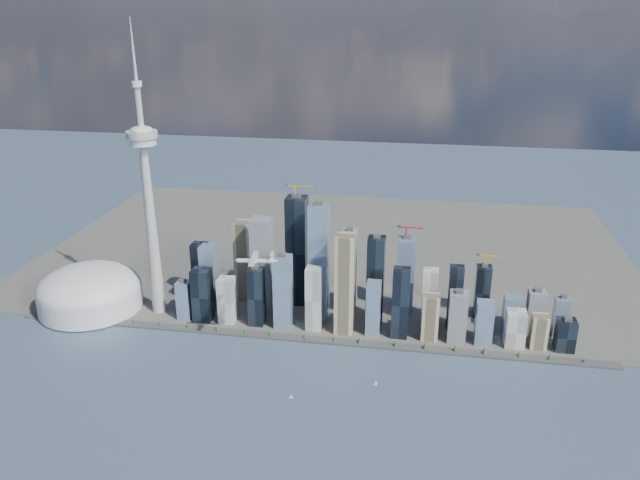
% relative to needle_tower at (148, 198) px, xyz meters
% --- Properties ---
extents(ground, '(4000.00, 4000.00, 0.00)m').
position_rel_needle_tower_xyz_m(ground, '(300.00, -310.00, -235.84)').
color(ground, '#375061').
rests_on(ground, ground).
extents(seawall, '(1100.00, 22.00, 4.00)m').
position_rel_needle_tower_xyz_m(seawall, '(300.00, -60.00, -233.84)').
color(seawall, '#383838').
rests_on(seawall, ground).
extents(land, '(1400.00, 900.00, 3.00)m').
position_rel_needle_tower_xyz_m(land, '(300.00, 390.00, -234.34)').
color(land, '#4C4C47').
rests_on(land, ground).
extents(shoreline_trees, '(960.53, 7.20, 8.80)m').
position_rel_needle_tower_xyz_m(shoreline_trees, '(300.00, -60.00, -227.06)').
color(shoreline_trees, '#3F2D1E').
rests_on(shoreline_trees, seawall).
extents(skyscraper_cluster, '(736.00, 142.00, 249.01)m').
position_rel_needle_tower_xyz_m(skyscraper_cluster, '(359.62, 26.82, -158.76)').
color(skyscraper_cluster, black).
rests_on(skyscraper_cluster, land).
extents(needle_tower, '(56.00, 56.00, 550.50)m').
position_rel_needle_tower_xyz_m(needle_tower, '(0.00, 0.00, 0.00)').
color(needle_tower, '#A8A9A3').
rests_on(needle_tower, land).
extents(dome_stadium, '(200.00, 200.00, 86.00)m').
position_rel_needle_tower_xyz_m(dome_stadium, '(-140.00, -10.00, -196.40)').
color(dome_stadium, silver).
rests_on(dome_stadium, land).
extents(airplane, '(71.46, 63.36, 17.42)m').
position_rel_needle_tower_xyz_m(airplane, '(237.96, -125.07, -56.57)').
color(airplane, silver).
rests_on(airplane, ground).
extents(sailboat_west, '(6.61, 2.36, 9.13)m').
position_rel_needle_tower_xyz_m(sailboat_west, '(318.82, -239.58, -232.91)').
color(sailboat_west, silver).
rests_on(sailboat_west, ground).
extents(sailboat_east, '(7.30, 2.05, 10.17)m').
position_rel_needle_tower_xyz_m(sailboat_east, '(444.97, -182.18, -232.57)').
color(sailboat_east, silver).
rests_on(sailboat_east, ground).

